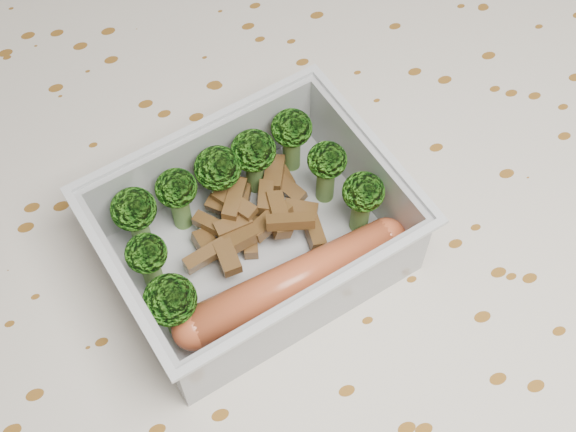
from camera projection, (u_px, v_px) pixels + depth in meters
name	position (u px, v px, depth m)	size (l,w,h in m)	color
dining_table	(294.00, 306.00, 0.54)	(1.40, 0.90, 0.75)	brown
tablecloth	(294.00, 272.00, 0.50)	(1.46, 0.96, 0.19)	silver
lunch_container	(255.00, 239.00, 0.45)	(0.18, 0.15, 0.06)	silver
broccoli_florets	(229.00, 200.00, 0.44)	(0.14, 0.10, 0.05)	#608C3F
meat_pile	(255.00, 217.00, 0.46)	(0.09, 0.07, 0.03)	brown
sausage	(293.00, 282.00, 0.43)	(0.14, 0.04, 0.02)	#CB5830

